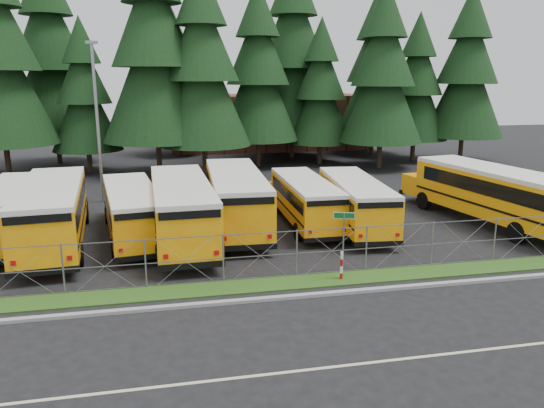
{
  "coord_description": "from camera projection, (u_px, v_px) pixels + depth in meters",
  "views": [
    {
      "loc": [
        -6.18,
        -20.83,
        7.98
      ],
      "look_at": [
        -0.99,
        4.0,
        1.89
      ],
      "focal_mm": 35.0,
      "sensor_mm": 36.0,
      "label": 1
    }
  ],
  "objects": [
    {
      "name": "ground",
      "position": [
        313.0,
        266.0,
        22.92
      ],
      "size": [
        120.0,
        120.0,
        0.0
      ],
      "primitive_type": "plane",
      "color": "black",
      "rests_on": "ground"
    },
    {
      "name": "curb",
      "position": [
        336.0,
        293.0,
        19.95
      ],
      "size": [
        50.0,
        0.25,
        0.12
      ],
      "primitive_type": "cube",
      "color": "gray",
      "rests_on": "ground"
    },
    {
      "name": "grass_verge",
      "position": [
        325.0,
        280.0,
        21.29
      ],
      "size": [
        50.0,
        1.4,
        0.06
      ],
      "primitive_type": "cube",
      "color": "#214714",
      "rests_on": "ground"
    },
    {
      "name": "road_lane_line",
      "position": [
        390.0,
        360.0,
        15.3
      ],
      "size": [
        50.0,
        0.12,
        0.01
      ],
      "primitive_type": "cube",
      "color": "beige",
      "rests_on": "ground"
    },
    {
      "name": "chainlink_fence",
      "position": [
        320.0,
        252.0,
        21.73
      ],
      "size": [
        44.0,
        0.1,
        2.0
      ],
      "primitive_type": null,
      "color": "gray",
      "rests_on": "ground"
    },
    {
      "name": "brick_building",
      "position": [
        267.0,
        121.0,
        61.49
      ],
      "size": [
        22.0,
        10.0,
        6.0
      ],
      "primitive_type": "cube",
      "color": "brown",
      "rests_on": "ground"
    },
    {
      "name": "bus_0",
      "position": [
        7.0,
        214.0,
        26.22
      ],
      "size": [
        2.75,
        10.63,
        2.77
      ],
      "primitive_type": null,
      "rotation": [
        0.0,
        0.0,
        -0.02
      ],
      "color": "orange",
      "rests_on": "ground"
    },
    {
      "name": "bus_1",
      "position": [
        54.0,
        214.0,
        25.47
      ],
      "size": [
        3.84,
        12.02,
        3.1
      ],
      "primitive_type": null,
      "rotation": [
        0.0,
        0.0,
        0.09
      ],
      "color": "orange",
      "rests_on": "ground"
    },
    {
      "name": "bus_2",
      "position": [
        132.0,
        213.0,
        26.66
      ],
      "size": [
        3.76,
        10.44,
        2.68
      ],
      "primitive_type": null,
      "rotation": [
        0.0,
        0.0,
        0.13
      ],
      "color": "orange",
      "rests_on": "ground"
    },
    {
      "name": "bus_3",
      "position": [
        181.0,
        211.0,
        26.21
      ],
      "size": [
        3.11,
        11.85,
        3.09
      ],
      "primitive_type": null,
      "rotation": [
        0.0,
        0.0,
        0.03
      ],
      "color": "orange",
      "rests_on": "ground"
    },
    {
      "name": "bus_4",
      "position": [
        235.0,
        200.0,
        28.57
      ],
      "size": [
        3.3,
        11.9,
        3.09
      ],
      "primitive_type": null,
      "rotation": [
        0.0,
        0.0,
        -0.04
      ],
      "color": "orange",
      "rests_on": "ground"
    },
    {
      "name": "bus_5",
      "position": [
        304.0,
        202.0,
        29.25
      ],
      "size": [
        2.48,
        9.85,
        2.57
      ],
      "primitive_type": null,
      "rotation": [
        0.0,
        0.0,
        -0.02
      ],
      "color": "orange",
      "rests_on": "ground"
    },
    {
      "name": "bus_6",
      "position": [
        354.0,
        203.0,
        28.72
      ],
      "size": [
        3.42,
        10.35,
        2.66
      ],
      "primitive_type": null,
      "rotation": [
        0.0,
        0.0,
        -0.1
      ],
      "color": "orange",
      "rests_on": "ground"
    },
    {
      "name": "bus_east",
      "position": [
        488.0,
        196.0,
        29.36
      ],
      "size": [
        4.76,
        12.4,
        3.17
      ],
      "primitive_type": null,
      "rotation": [
        0.0,
        0.0,
        0.16
      ],
      "color": "orange",
      "rests_on": "ground"
    },
    {
      "name": "street_sign",
      "position": [
        344.0,
        231.0,
        20.96
      ],
      "size": [
        0.8,
        0.53,
        2.81
      ],
      "color": "gray",
      "rests_on": "ground"
    },
    {
      "name": "striped_bollard",
      "position": [
        341.0,
        266.0,
        21.24
      ],
      "size": [
        0.11,
        0.11,
        1.2
      ],
      "primitive_type": "cylinder",
      "color": "#B20C0C",
      "rests_on": "ground"
    },
    {
      "name": "light_standard",
      "position": [
        97.0,
        117.0,
        33.43
      ],
      "size": [
        0.7,
        0.35,
        10.14
      ],
      "color": "gray",
      "rests_on": "ground"
    },
    {
      "name": "conifer_2",
      "position": [
        84.0,
        96.0,
        44.17
      ],
      "size": [
        5.83,
        5.83,
        12.89
      ],
      "primitive_type": null,
      "color": "black",
      "rests_on": "ground"
    },
    {
      "name": "conifer_3",
      "position": [
        154.0,
        55.0,
        42.27
      ],
      "size": [
        8.75,
        8.75,
        19.36
      ],
      "primitive_type": null,
      "color": "black",
      "rests_on": "ground"
    },
    {
      "name": "conifer_4",
      "position": [
        202.0,
        71.0,
        42.46
      ],
      "size": [
        7.67,
        7.67,
        16.96
      ],
      "primitive_type": null,
      "color": "black",
      "rests_on": "ground"
    },
    {
      "name": "conifer_5",
      "position": [
        258.0,
        76.0,
        47.24
      ],
      "size": [
        7.33,
        7.33,
        16.21
      ],
      "primitive_type": null,
      "color": "black",
      "rests_on": "ground"
    },
    {
      "name": "conifer_6",
      "position": [
        321.0,
        92.0,
        48.75
      ],
      "size": [
        6.01,
        6.01,
        13.3
      ],
      "primitive_type": null,
      "color": "black",
      "rests_on": "ground"
    },
    {
      "name": "conifer_7",
      "position": [
        383.0,
        77.0,
        45.95
      ],
      "size": [
        7.22,
        7.22,
        15.98
      ],
      "primitive_type": null,
      "color": "black",
      "rests_on": "ground"
    },
    {
      "name": "conifer_8",
      "position": [
        417.0,
        88.0,
        50.71
      ],
      "size": [
        6.32,
        6.32,
        13.98
      ],
      "primitive_type": null,
      "color": "black",
      "rests_on": "ground"
    },
    {
      "name": "conifer_9",
      "position": [
        467.0,
        75.0,
        49.97
      ],
      "size": [
        7.37,
        7.37,
        16.3
      ],
      "primitive_type": null,
      "color": "black",
      "rests_on": "ground"
    },
    {
      "name": "conifer_10",
      "position": [
        50.0,
        60.0,
        47.97
      ],
      "size": [
        8.58,
        8.58,
        18.97
      ],
      "primitive_type": null,
      "color": "black",
      "rests_on": "ground"
    },
    {
      "name": "conifer_11",
      "position": [
        171.0,
        78.0,
        54.11
      ],
      "size": [
        7.1,
        7.1,
        15.71
      ],
      "primitive_type": null,
      "color": "black",
      "rests_on": "ground"
    },
    {
      "name": "conifer_12",
      "position": [
        293.0,
        59.0,
        51.6
      ],
      "size": [
        8.8,
        8.8,
        19.47
      ],
      "primitive_type": null,
      "color": "black",
      "rests_on": "ground"
    },
    {
      "name": "conifer_13",
      "position": [
        375.0,
        74.0,
        54.42
      ],
      "size": [
        7.48,
        7.48,
        16.55
      ],
      "primitive_type": null,
      "color": "black",
      "rests_on": "ground"
    }
  ]
}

